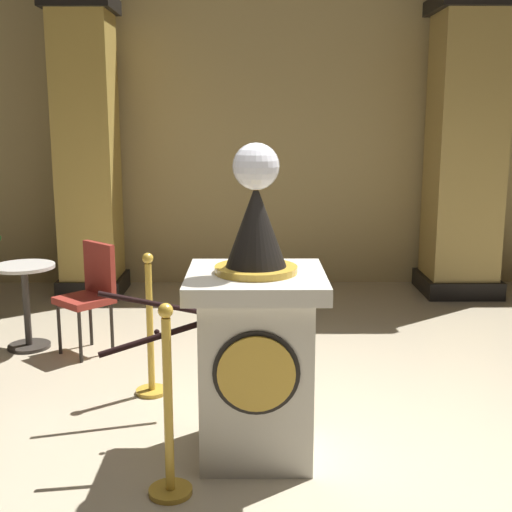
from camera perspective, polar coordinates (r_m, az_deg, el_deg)
name	(u,v)px	position (r m, az deg, el deg)	size (l,w,h in m)	color
ground_plane	(296,444)	(4.43, 3.40, -15.53)	(10.29, 10.29, 0.00)	beige
back_wall	(275,142)	(8.32, 1.59, 9.55)	(10.29, 0.16, 3.45)	tan
pedestal_clock	(256,340)	(4.04, 0.00, -7.11)	(0.81, 0.81, 1.88)	beige
stanchion_near	(151,345)	(5.08, -8.88, -7.42)	(0.24, 0.24, 1.07)	gold
stanchion_far	(169,429)	(3.76, -7.36, -14.26)	(0.24, 0.24, 1.08)	gold
velvet_rope	(156,319)	(4.28, -8.40, -5.24)	(0.86, 0.88, 0.22)	black
column_left	(87,152)	(7.95, -14.02, 8.53)	(0.76, 0.76, 3.31)	black
column_right	(465,152)	(8.10, 17.19, 8.41)	(0.89, 0.89, 3.31)	black
cafe_table	(26,296)	(6.30, -18.83, -3.18)	(0.53, 0.53, 0.76)	#332D28
cafe_chair_red	(91,288)	(6.02, -13.73, -2.64)	(0.57, 0.57, 0.96)	black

